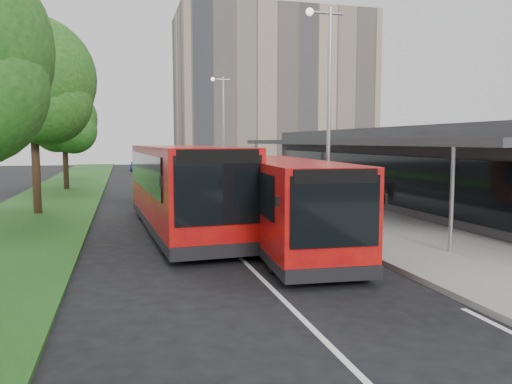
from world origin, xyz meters
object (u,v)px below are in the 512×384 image
(bus_main, at_px, (282,202))
(bus_second, at_px, (182,188))
(litter_bin, at_px, (289,193))
(car_far, at_px, (137,166))
(tree_far, at_px, (64,124))
(car_near, at_px, (174,168))
(lamp_post_near, at_px, (327,104))
(bollard, at_px, (245,180))
(lamp_post_far, at_px, (222,123))
(tree_mid, at_px, (32,87))

(bus_main, relative_size, bus_second, 0.87)
(litter_bin, distance_m, car_far, 33.66)
(tree_far, bearing_deg, car_near, 61.09)
(lamp_post_near, relative_size, bollard, 7.18)
(litter_bin, distance_m, bollard, 8.03)
(bus_second, height_order, litter_bin, bus_second)
(bollard, distance_m, car_near, 19.28)
(car_near, relative_size, car_far, 0.98)
(lamp_post_far, distance_m, litter_bin, 12.69)
(lamp_post_near, height_order, lamp_post_far, same)
(tree_mid, bearing_deg, lamp_post_far, 49.32)
(litter_bin, bearing_deg, bus_main, -109.85)
(tree_mid, xyz_separation_m, bus_second, (5.89, -5.98, -4.12))
(car_near, bearing_deg, lamp_post_near, -87.22)
(tree_far, distance_m, car_near, 18.79)
(bus_main, bearing_deg, lamp_post_far, 87.49)
(tree_mid, distance_m, car_near, 29.89)
(lamp_post_near, relative_size, bus_second, 0.71)
(bus_main, height_order, car_near, bus_main)
(tree_mid, xyz_separation_m, car_far, (5.32, 33.92, -5.18))
(litter_bin, distance_m, car_near, 27.28)
(car_near, bearing_deg, bus_second, -95.89)
(bus_main, relative_size, bollard, 8.86)
(lamp_post_far, bearing_deg, litter_bin, -83.81)
(tree_far, relative_size, litter_bin, 8.27)
(bus_second, distance_m, bollard, 16.22)
(tree_far, xyz_separation_m, car_far, (5.32, 21.92, -3.98))
(litter_bin, bearing_deg, car_near, 97.47)
(lamp_post_near, bearing_deg, car_far, 98.07)
(tree_mid, height_order, car_far, tree_mid)
(lamp_post_far, relative_size, car_far, 2.34)
(car_near, bearing_deg, bollard, -81.70)
(tree_far, distance_m, litter_bin, 17.04)
(lamp_post_near, xyz_separation_m, bus_main, (-2.48, -2.37, -3.30))
(car_near, xyz_separation_m, car_far, (-3.56, 5.85, -0.01))
(lamp_post_far, distance_m, bus_main, 22.75)
(tree_mid, relative_size, car_near, 2.65)
(lamp_post_near, bearing_deg, bus_second, 168.44)
(bus_main, height_order, bollard, bus_main)
(lamp_post_near, distance_m, bus_main, 4.77)
(bollard, relative_size, car_near, 0.33)
(tree_far, xyz_separation_m, lamp_post_far, (11.13, 0.95, 0.18))
(litter_bin, bearing_deg, tree_far, 138.54)
(lamp_post_far, bearing_deg, lamp_post_near, -90.00)
(tree_mid, distance_m, bus_main, 13.50)
(car_near, bearing_deg, tree_far, -119.79)
(lamp_post_near, distance_m, litter_bin, 9.17)
(bus_main, bearing_deg, tree_mid, 136.35)
(lamp_post_near, height_order, car_near, lamp_post_near)
(tree_mid, relative_size, litter_bin, 10.44)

